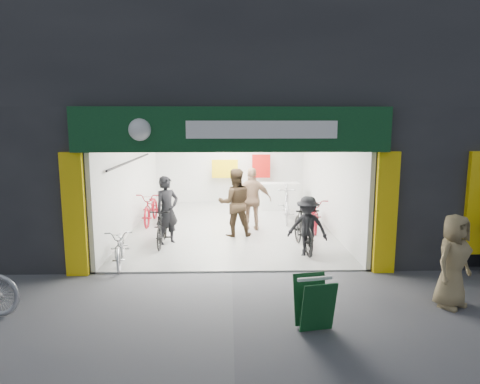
{
  "coord_description": "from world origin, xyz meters",
  "views": [
    {
      "loc": [
        -0.07,
        -8.77,
        3.22
      ],
      "look_at": [
        0.22,
        1.5,
        1.51
      ],
      "focal_mm": 32.0,
      "sensor_mm": 36.0,
      "label": 1
    }
  ],
  "objects_px": {
    "pedestrian_near": "(453,261)",
    "bike_left_front": "(121,246)",
    "sandwich_board": "(314,302)",
    "bike_right_front": "(303,227)"
  },
  "relations": [
    {
      "from": "bike_left_front",
      "to": "pedestrian_near",
      "type": "distance_m",
      "value": 6.76
    },
    {
      "from": "pedestrian_near",
      "to": "sandwich_board",
      "type": "relative_size",
      "value": 2.01
    },
    {
      "from": "bike_left_front",
      "to": "bike_right_front",
      "type": "relative_size",
      "value": 0.85
    },
    {
      "from": "pedestrian_near",
      "to": "bike_left_front",
      "type": "bearing_deg",
      "value": 126.94
    },
    {
      "from": "bike_left_front",
      "to": "pedestrian_near",
      "type": "relative_size",
      "value": 1.01
    },
    {
      "from": "pedestrian_near",
      "to": "sandwich_board",
      "type": "xyz_separation_m",
      "value": [
        -2.57,
        -0.78,
        -0.37
      ]
    },
    {
      "from": "bike_right_front",
      "to": "sandwich_board",
      "type": "height_order",
      "value": "bike_right_front"
    },
    {
      "from": "bike_left_front",
      "to": "sandwich_board",
      "type": "height_order",
      "value": "bike_left_front"
    },
    {
      "from": "sandwich_board",
      "to": "bike_right_front",
      "type": "bearing_deg",
      "value": 71.81
    },
    {
      "from": "pedestrian_near",
      "to": "sandwich_board",
      "type": "bearing_deg",
      "value": 164.43
    }
  ]
}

